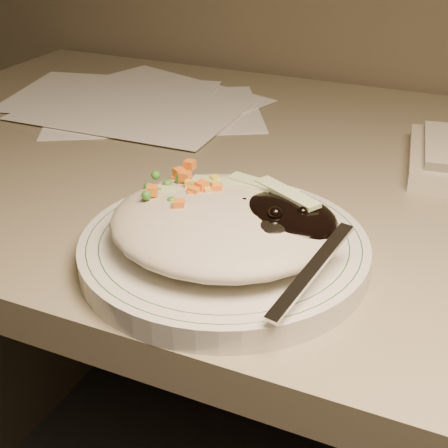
% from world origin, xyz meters
% --- Properties ---
extents(desk, '(1.40, 0.70, 0.74)m').
position_xyz_m(desk, '(0.00, 1.38, 0.54)').
color(desk, '#7F755C').
rests_on(desk, ground).
extents(plate, '(0.25, 0.25, 0.02)m').
position_xyz_m(plate, '(-0.09, 1.16, 0.75)').
color(plate, silver).
rests_on(plate, desk).
extents(plate_rim, '(0.24, 0.24, 0.00)m').
position_xyz_m(plate_rim, '(-0.09, 1.16, 0.76)').
color(plate_rim, '#144723').
rests_on(plate_rim, plate).
extents(meal, '(0.20, 0.19, 0.05)m').
position_xyz_m(meal, '(-0.08, 1.15, 0.78)').
color(meal, '#B0A78F').
rests_on(meal, plate).
extents(papers, '(0.44, 0.37, 0.00)m').
position_xyz_m(papers, '(-0.38, 1.50, 0.74)').
color(papers, white).
rests_on(papers, desk).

